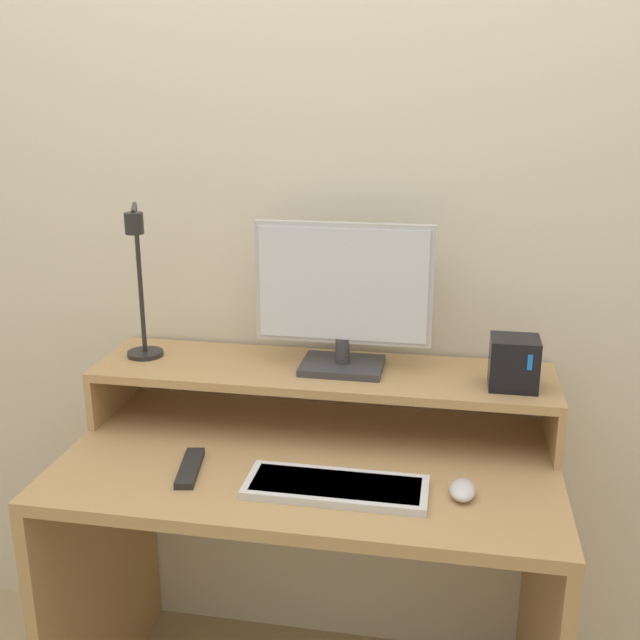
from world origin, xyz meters
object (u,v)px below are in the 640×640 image
monitor (343,296)px  router_dock (514,363)px  desk_lamp (140,286)px  remote_control (190,468)px  mouse (462,490)px  keyboard (336,487)px

monitor → router_dock: size_ratio=3.57×
desk_lamp → remote_control: 0.49m
mouse → remote_control: size_ratio=0.49×
monitor → router_dock: monitor is taller
monitor → mouse: monitor is taller
mouse → keyboard: bearing=-174.8°
monitor → mouse: bearing=-45.2°
desk_lamp → mouse: desk_lamp is taller
router_dock → remote_control: 0.79m
monitor → remote_control: bearing=-134.6°
keyboard → mouse: mouse is taller
mouse → remote_control: bearing=179.7°
monitor → desk_lamp: (-0.51, -0.05, 0.01)m
remote_control → keyboard: bearing=-4.6°
keyboard → monitor: bearing=96.7°
router_dock → remote_control: bearing=-160.2°
keyboard → remote_control: size_ratio=2.24×
router_dock → monitor: bearing=173.4°
remote_control → router_dock: bearing=19.8°
router_dock → mouse: (-0.11, -0.26, -0.20)m
desk_lamp → keyboard: (0.55, -0.29, -0.35)m
monitor → mouse: (0.31, -0.31, -0.33)m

